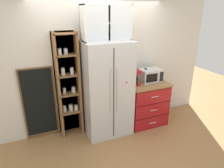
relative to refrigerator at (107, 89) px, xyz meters
The scene contains 12 objects.
ground_plane 0.92m from the refrigerator, 90.00° to the right, with size 10.56×10.56×0.00m, color #9E7042.
wall_back_cream 0.52m from the refrigerator, 90.00° to the left, with size 4.87×0.10×2.55m, color silver.
refrigerator is the anchor object (origin of this frame).
pantry_shelf_column 0.74m from the refrigerator, 159.15° to the left, with size 0.46×0.28×2.01m.
counter_cabinet 0.99m from the refrigerator, ahead, with size 0.84×0.66×0.93m.
microwave 1.00m from the refrigerator, ahead, with size 0.44×0.33×0.26m.
coffee_maker 0.61m from the refrigerator, ahead, with size 0.17×0.20×0.31m.
mug_sage 0.89m from the refrigerator, ahead, with size 0.12×0.08×0.08m.
bottle_amber 0.89m from the refrigerator, ahead, with size 0.06×0.06×0.29m.
bottle_cobalt 0.90m from the refrigerator, ahead, with size 0.06×0.06×0.28m.
upper_cabinet 1.22m from the refrigerator, 90.00° to the left, with size 0.84×0.32×0.60m.
chalkboard_menu 1.29m from the refrigerator, 166.26° to the left, with size 0.60×0.04×1.40m.
Camera 1 is at (-1.25, -3.28, 2.37)m, focal length 32.01 mm.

